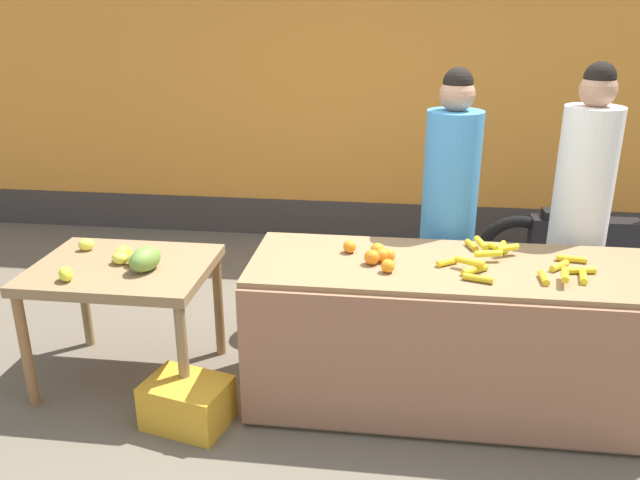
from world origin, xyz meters
TOP-DOWN VIEW (x-y plane):
  - ground_plane at (0.00, 0.00)m, footprint 24.00×24.00m
  - market_wall_back at (0.00, 2.79)m, footprint 9.43×0.23m
  - fruit_stall_counter at (0.50, -0.01)m, footprint 2.20×0.80m
  - side_table_wooden at (-1.38, 0.00)m, footprint 1.01×0.79m
  - banana_bunch_pile at (0.82, 0.02)m, footprint 0.82×0.58m
  - orange_pile at (0.09, -0.01)m, footprint 0.30×0.33m
  - mango_papaya_pile at (-1.31, -0.04)m, footprint 0.64×0.57m
  - vendor_woman_blue_shirt at (0.51, 0.63)m, footprint 0.34×0.34m
  - vendor_woman_white_shirt at (1.30, 0.63)m, footprint 0.34×0.34m
  - parked_motorcycle at (1.61, 1.55)m, footprint 1.60×0.18m
  - produce_crate at (-0.90, -0.41)m, footprint 0.50×0.41m
  - produce_sack at (-0.63, 0.68)m, footprint 0.35×0.40m

SIDE VIEW (x-z plane):
  - ground_plane at x=0.00m, z-range 0.00..0.00m
  - produce_crate at x=-0.90m, z-range 0.00..0.26m
  - produce_sack at x=-0.63m, z-range 0.00..0.52m
  - parked_motorcycle at x=1.61m, z-range -0.04..0.84m
  - fruit_stall_counter at x=0.50m, z-range 0.00..0.85m
  - side_table_wooden at x=-1.38m, z-range 0.28..1.04m
  - mango_papaya_pile at x=-1.31m, z-range 0.74..0.88m
  - banana_bunch_pile at x=0.82m, z-range 0.85..0.91m
  - orange_pile at x=0.09m, z-range 0.85..0.93m
  - vendor_woman_blue_shirt at x=0.51m, z-range 0.01..1.84m
  - vendor_woman_white_shirt at x=1.30m, z-range 0.01..1.88m
  - market_wall_back at x=0.00m, z-range -0.03..3.49m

